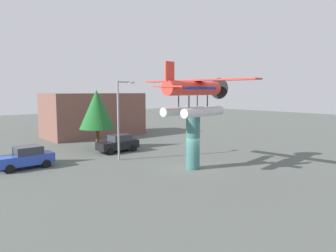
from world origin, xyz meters
The scene contains 8 objects.
ground_plane centered at (0.00, 0.00, 0.00)m, with size 140.00×140.00×0.00m, color #515651.
display_pedestal centered at (0.00, 0.00, 2.12)m, with size 1.10×1.10×4.24m, color #386B66.
floatplane_monument centered at (0.13, 0.02, 5.91)m, with size 7.06×10.46×4.00m.
car_near_blue centered at (-9.94, 8.92, 0.88)m, with size 4.20×2.02×1.76m.
car_mid_black centered at (-0.74, 9.86, 0.88)m, with size 4.20×2.02×1.76m.
streetlight_primary centered at (-2.51, 6.59, 4.16)m, with size 1.84×0.28×7.07m.
storefront_building centered at (3.03, 22.00, 2.94)m, with size 13.01×6.39×5.88m, color brown.
tree_east centered at (-1.49, 12.78, 4.23)m, with size 3.72×3.72×6.31m.
Camera 1 is at (-17.43, -16.94, 6.15)m, focal length 33.17 mm.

